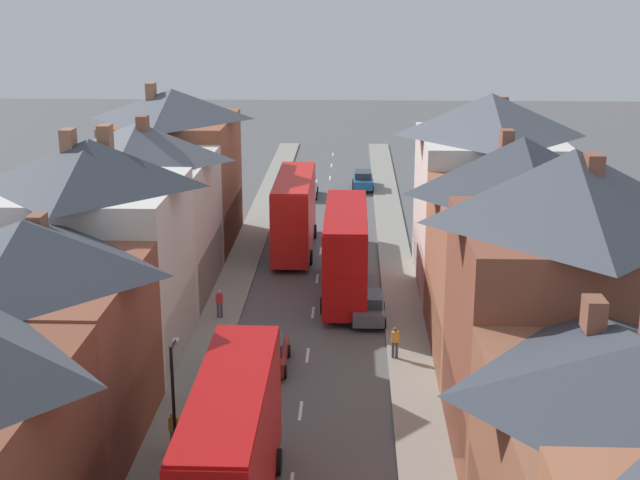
{
  "coord_description": "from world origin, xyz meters",
  "views": [
    {
      "loc": [
        2.16,
        -11.17,
        18.01
      ],
      "look_at": [
        0.14,
        42.97,
        2.26
      ],
      "focal_mm": 50.0,
      "sensor_mm": 36.0,
      "label": 1
    }
  ],
  "objects_px": {
    "car_parked_left_a": "(307,187)",
    "pedestrian_far_right": "(219,302)",
    "pedestrian_far_left": "(395,341)",
    "street_lamp": "(174,403)",
    "car_near_blue": "(368,307)",
    "double_decker_bus_mid_street": "(232,451)",
    "car_parked_right_a": "(239,361)",
    "double_decker_bus_far_approaching": "(294,212)",
    "pedestrian_mid_right": "(174,428)",
    "double_decker_bus_lead": "(345,251)",
    "car_mid_black": "(363,180)",
    "car_near_silver": "(269,352)"
  },
  "relations": [
    {
      "from": "car_parked_right_a",
      "to": "pedestrian_far_right",
      "type": "xyz_separation_m",
      "value": [
        -2.0,
        7.49,
        0.18
      ]
    },
    {
      "from": "double_decker_bus_lead",
      "to": "car_near_silver",
      "type": "distance_m",
      "value": 11.12
    },
    {
      "from": "double_decker_bus_lead",
      "to": "double_decker_bus_mid_street",
      "type": "relative_size",
      "value": 1.0
    },
    {
      "from": "pedestrian_far_right",
      "to": "pedestrian_far_left",
      "type": "bearing_deg",
      "value": -28.65
    },
    {
      "from": "double_decker_bus_lead",
      "to": "car_parked_left_a",
      "type": "xyz_separation_m",
      "value": [
        -3.59,
        25.42,
        -1.97
      ]
    },
    {
      "from": "car_parked_left_a",
      "to": "car_near_silver",
      "type": "bearing_deg",
      "value": -90.0
    },
    {
      "from": "car_near_blue",
      "to": "car_parked_right_a",
      "type": "distance_m",
      "value": 9.82
    },
    {
      "from": "car_parked_left_a",
      "to": "double_decker_bus_mid_street",
      "type": "bearing_deg",
      "value": -90.01
    },
    {
      "from": "double_decker_bus_lead",
      "to": "street_lamp",
      "type": "distance_m",
      "value": 21.59
    },
    {
      "from": "double_decker_bus_far_approaching",
      "to": "pedestrian_mid_right",
      "type": "height_order",
      "value": "double_decker_bus_far_approaching"
    },
    {
      "from": "double_decker_bus_lead",
      "to": "car_near_silver",
      "type": "height_order",
      "value": "double_decker_bus_lead"
    },
    {
      "from": "car_near_blue",
      "to": "car_mid_black",
      "type": "distance_m",
      "value": 32.53
    },
    {
      "from": "car_parked_right_a",
      "to": "pedestrian_mid_right",
      "type": "distance_m",
      "value": 7.12
    },
    {
      "from": "car_parked_left_a",
      "to": "car_parked_right_a",
      "type": "distance_m",
      "value": 37.04
    },
    {
      "from": "car_near_silver",
      "to": "double_decker_bus_lead",
      "type": "bearing_deg",
      "value": 70.84
    },
    {
      "from": "double_decker_bus_mid_street",
      "to": "pedestrian_far_right",
      "type": "xyz_separation_m",
      "value": [
        -3.29,
        19.22,
        -1.78
      ]
    },
    {
      "from": "double_decker_bus_far_approaching",
      "to": "car_near_blue",
      "type": "distance_m",
      "value": 14.12
    },
    {
      "from": "car_mid_black",
      "to": "pedestrian_mid_right",
      "type": "bearing_deg",
      "value": -99.55
    },
    {
      "from": "double_decker_bus_lead",
      "to": "car_mid_black",
      "type": "height_order",
      "value": "double_decker_bus_lead"
    },
    {
      "from": "car_parked_left_a",
      "to": "pedestrian_mid_right",
      "type": "xyz_separation_m",
      "value": [
        -3.02,
        -43.93,
        0.19
      ]
    },
    {
      "from": "car_parked_left_a",
      "to": "pedestrian_far_right",
      "type": "distance_m",
      "value": 29.72
    },
    {
      "from": "car_near_blue",
      "to": "street_lamp",
      "type": "height_order",
      "value": "street_lamp"
    },
    {
      "from": "double_decker_bus_mid_street",
      "to": "pedestrian_mid_right",
      "type": "relative_size",
      "value": 6.71
    },
    {
      "from": "car_near_blue",
      "to": "pedestrian_far_right",
      "type": "distance_m",
      "value": 8.21
    },
    {
      "from": "street_lamp",
      "to": "double_decker_bus_mid_street",
      "type": "bearing_deg",
      "value": -46.94
    },
    {
      "from": "double_decker_bus_far_approaching",
      "to": "street_lamp",
      "type": "relative_size",
      "value": 1.96
    },
    {
      "from": "double_decker_bus_lead",
      "to": "pedestrian_far_right",
      "type": "relative_size",
      "value": 6.71
    },
    {
      "from": "car_mid_black",
      "to": "street_lamp",
      "type": "height_order",
      "value": "street_lamp"
    },
    {
      "from": "pedestrian_mid_right",
      "to": "pedestrian_far_right",
      "type": "height_order",
      "value": "same"
    },
    {
      "from": "car_parked_left_a",
      "to": "pedestrian_far_right",
      "type": "height_order",
      "value": "pedestrian_far_right"
    },
    {
      "from": "double_decker_bus_lead",
      "to": "car_parked_right_a",
      "type": "xyz_separation_m",
      "value": [
        -4.89,
        -11.6,
        -1.96
      ]
    },
    {
      "from": "pedestrian_mid_right",
      "to": "pedestrian_far_right",
      "type": "distance_m",
      "value": 14.4
    },
    {
      "from": "pedestrian_mid_right",
      "to": "double_decker_bus_far_approaching",
      "type": "bearing_deg",
      "value": 83.78
    },
    {
      "from": "double_decker_bus_lead",
      "to": "double_decker_bus_mid_street",
      "type": "bearing_deg",
      "value": -98.77
    },
    {
      "from": "car_parked_left_a",
      "to": "car_mid_black",
      "type": "distance_m",
      "value": 5.81
    },
    {
      "from": "car_parked_left_a",
      "to": "car_parked_right_a",
      "type": "bearing_deg",
      "value": -92.01
    },
    {
      "from": "car_near_blue",
      "to": "double_decker_bus_mid_street",
      "type": "bearing_deg",
      "value": -104.24
    },
    {
      "from": "double_decker_bus_far_approaching",
      "to": "pedestrian_mid_right",
      "type": "distance_m",
      "value": 27.83
    },
    {
      "from": "car_mid_black",
      "to": "pedestrian_mid_right",
      "type": "height_order",
      "value": "pedestrian_mid_right"
    },
    {
      "from": "car_near_silver",
      "to": "street_lamp",
      "type": "relative_size",
      "value": 0.72
    },
    {
      "from": "street_lamp",
      "to": "double_decker_bus_far_approaching",
      "type": "bearing_deg",
      "value": 85.32
    },
    {
      "from": "car_mid_black",
      "to": "car_near_blue",
      "type": "bearing_deg",
      "value": -90.0
    },
    {
      "from": "car_parked_right_a",
      "to": "car_mid_black",
      "type": "distance_m",
      "value": 40.62
    },
    {
      "from": "car_near_blue",
      "to": "street_lamp",
      "type": "relative_size",
      "value": 0.72
    },
    {
      "from": "pedestrian_far_left",
      "to": "street_lamp",
      "type": "distance_m",
      "value": 14.48
    },
    {
      "from": "double_decker_bus_mid_street",
      "to": "street_lamp",
      "type": "bearing_deg",
      "value": 133.06
    },
    {
      "from": "pedestrian_mid_right",
      "to": "pedestrian_far_right",
      "type": "xyz_separation_m",
      "value": [
        -0.28,
        14.4,
        0.0
      ]
    },
    {
      "from": "car_mid_black",
      "to": "pedestrian_far_right",
      "type": "xyz_separation_m",
      "value": [
        -8.2,
        -32.65,
        0.19
      ]
    },
    {
      "from": "double_decker_bus_mid_street",
      "to": "car_parked_left_a",
      "type": "bearing_deg",
      "value": 89.99
    },
    {
      "from": "car_mid_black",
      "to": "double_decker_bus_lead",
      "type": "bearing_deg",
      "value": -92.63
    }
  ]
}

